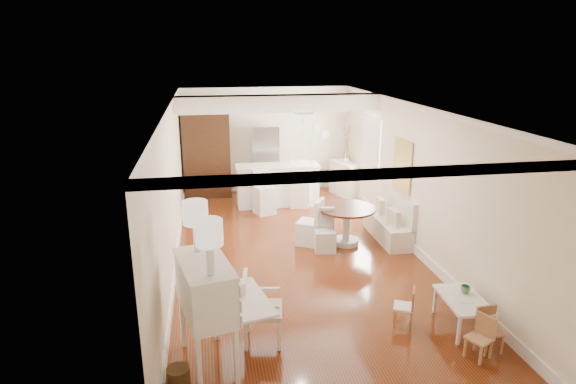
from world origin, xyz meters
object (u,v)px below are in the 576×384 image
object	(u,v)px
kids_table	(462,313)
kids_chair_b	(404,306)
bar_stool_right	(300,184)
secretary_bureau	(207,314)
wicker_basket	(179,378)
kids_chair_c	(490,330)
bar_stool_left	(264,192)
sideboard	(345,179)
slip_chair_near	(325,231)
fridge	(279,160)
dining_table	(346,226)
pantry_cabinet	(207,153)
gustavian_armchair	(263,309)
kids_chair_a	(479,338)
breakfast_counter	(278,185)
slip_chair_far	(310,222)

from	to	relation	value
kids_table	kids_chair_b	world-z (taller)	kids_chair_b
kids_chair_b	bar_stool_right	xyz separation A→B (m)	(-0.42, 5.49, 0.28)
secretary_bureau	wicker_basket	size ratio (longest dim) A/B	5.19
secretary_bureau	kids_chair_c	size ratio (longest dim) A/B	2.37
wicker_basket	bar_stool_right	size ratio (longest dim) A/B	0.24
bar_stool_left	sideboard	distance (m)	2.57
kids_table	slip_chair_near	distance (m)	3.19
secretary_bureau	fridge	xyz separation A→B (m)	(2.00, 7.19, 0.20)
dining_table	bar_stool_left	xyz separation A→B (m)	(-1.38, 2.12, 0.15)
kids_chair_c	dining_table	distance (m)	3.83
pantry_cabinet	gustavian_armchair	bearing A→B (deg)	-84.81
kids_table	sideboard	xyz separation A→B (m)	(0.19, 6.41, 0.22)
slip_chair_near	sideboard	world-z (taller)	sideboard
kids_chair_a	fridge	size ratio (longest dim) A/B	0.32
gustavian_armchair	sideboard	world-z (taller)	gustavian_armchair
kids_chair_b	gustavian_armchair	bearing A→B (deg)	-62.23
gustavian_armchair	kids_chair_b	xyz separation A→B (m)	(2.01, 0.06, -0.20)
kids_chair_b	kids_chair_c	bearing A→B (deg)	73.53
kids_table	kids_chair_c	xyz separation A→B (m)	(0.07, -0.57, 0.07)
breakfast_counter	bar_stool_left	bearing A→B (deg)	-123.98
dining_table	slip_chair_near	bearing A→B (deg)	-153.59
slip_chair_far	dining_table	bearing A→B (deg)	109.75
gustavian_armchair	pantry_cabinet	bearing A→B (deg)	14.22
dining_table	pantry_cabinet	bearing A→B (deg)	125.03
wicker_basket	breakfast_counter	distance (m)	6.89
slip_chair_far	breakfast_counter	xyz separation A→B (m)	(-0.25, 2.59, 0.04)
gustavian_armchair	slip_chair_near	size ratio (longest dim) A/B	1.17
breakfast_counter	bar_stool_right	xyz separation A→B (m)	(0.52, -0.20, 0.05)
kids_chair_b	breakfast_counter	xyz separation A→B (m)	(-0.94, 5.70, 0.23)
pantry_cabinet	sideboard	world-z (taller)	pantry_cabinet
kids_table	wicker_basket	bearing A→B (deg)	-170.71
slip_chair_far	fridge	bearing A→B (deg)	-148.55
dining_table	fridge	bearing A→B (deg)	101.51
fridge	bar_stool_left	bearing A→B (deg)	-110.21
gustavian_armchair	kids_chair_c	xyz separation A→B (m)	(2.86, -0.71, -0.19)
secretary_bureau	gustavian_armchair	xyz separation A→B (m)	(0.72, 0.37, -0.22)
secretary_bureau	sideboard	xyz separation A→B (m)	(3.70, 6.64, -0.25)
kids_chair_c	bar_stool_right	bearing A→B (deg)	98.64
kids_chair_a	breakfast_counter	xyz separation A→B (m)	(-1.56, 6.60, 0.23)
slip_chair_near	bar_stool_left	distance (m)	2.53
kids_chair_a	kids_chair_c	xyz separation A→B (m)	(0.22, 0.12, 0.01)
kids_table	dining_table	xyz separation A→B (m)	(-0.75, 3.18, 0.16)
breakfast_counter	slip_chair_near	bearing A→B (deg)	-80.99
gustavian_armchair	bar_stool_right	xyz separation A→B (m)	(1.60, 5.56, 0.08)
kids_chair_a	bar_stool_right	distance (m)	6.48
kids_table	fridge	xyz separation A→B (m)	(-1.51, 6.96, 0.68)
secretary_bureau	dining_table	size ratio (longest dim) A/B	1.23
wicker_basket	gustavian_armchair	bearing A→B (deg)	35.85
dining_table	slip_chair_far	world-z (taller)	slip_chair_far
secretary_bureau	pantry_cabinet	distance (m)	7.23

